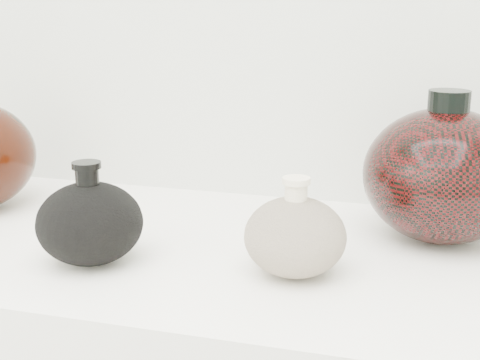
# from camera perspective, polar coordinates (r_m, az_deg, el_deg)

# --- Properties ---
(black_gourd_vase) EXTENTS (0.17, 0.17, 0.13)m
(black_gourd_vase) POSITION_cam_1_polar(r_m,az_deg,el_deg) (0.86, -12.69, -3.54)
(black_gourd_vase) COLOR black
(black_gourd_vase) RESTS_ON display_counter
(cream_gourd_vase) EXTENTS (0.13, 0.13, 0.12)m
(cream_gourd_vase) POSITION_cam_1_polar(r_m,az_deg,el_deg) (0.81, 4.72, -4.77)
(cream_gourd_vase) COLOR #BBAE95
(cream_gourd_vase) RESTS_ON display_counter
(right_round_pot) EXTENTS (0.26, 0.26, 0.21)m
(right_round_pot) POSITION_cam_1_polar(r_m,az_deg,el_deg) (0.95, 16.94, 0.43)
(right_round_pot) COLOR black
(right_round_pot) RESTS_ON display_counter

